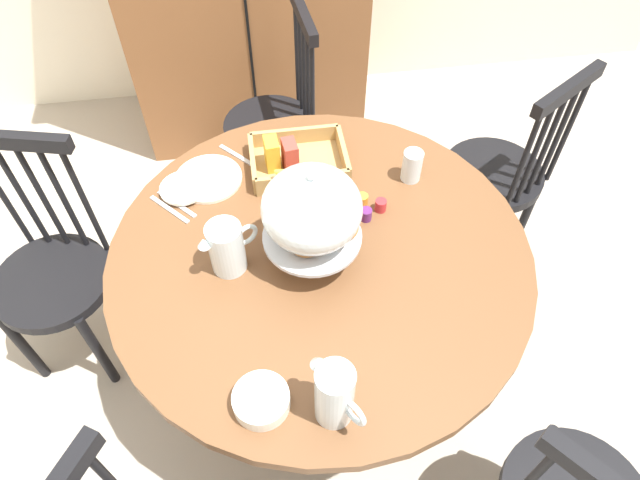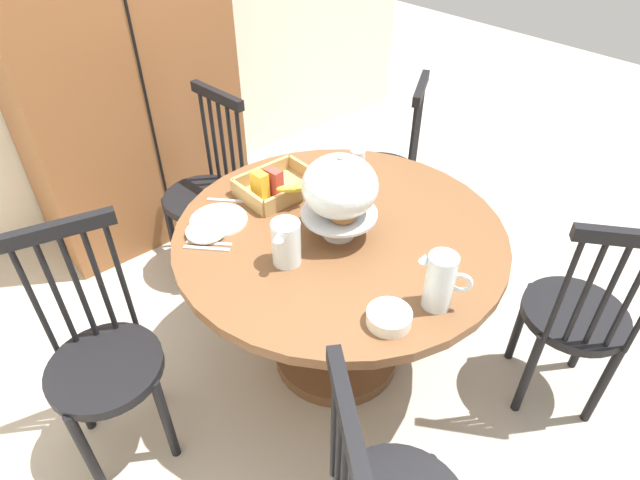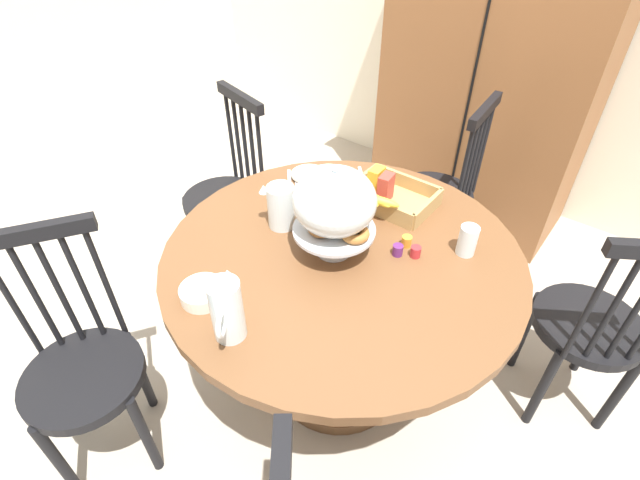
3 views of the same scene
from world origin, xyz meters
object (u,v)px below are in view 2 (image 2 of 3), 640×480
at_px(windsor_chair_facing_door, 207,196).
at_px(milk_pitcher, 286,244).
at_px(windsor_chair_far_side, 104,363).
at_px(china_plate_small, 206,231).
at_px(cereal_bowl, 389,317).
at_px(windsor_chair_by_cabinet, 385,173).
at_px(china_plate_large, 219,220).
at_px(orange_juice_pitcher, 440,284).
at_px(wooden_armoire, 117,63).
at_px(cereal_basket, 278,186).
at_px(pastry_stand_with_dome, 340,189).
at_px(windsor_chair_near_window, 576,318).
at_px(drinking_glass, 357,162).
at_px(dining_table, 339,269).

bearing_deg(windsor_chair_facing_door, milk_pitcher, -102.39).
xyz_separation_m(windsor_chair_far_side, china_plate_small, (0.50, 0.06, 0.30)).
height_order(milk_pitcher, cereal_bowl, milk_pitcher).
bearing_deg(windsor_chair_by_cabinet, windsor_chair_facing_door, 152.50).
bearing_deg(windsor_chair_far_side, windsor_chair_facing_door, 39.08).
bearing_deg(windsor_chair_facing_door, china_plate_large, -114.03).
distance_m(windsor_chair_by_cabinet, milk_pitcher, 1.23).
xyz_separation_m(windsor_chair_facing_door, orange_juice_pitcher, (0.02, -1.42, 0.38)).
distance_m(windsor_chair_facing_door, china_plate_small, 0.77).
relative_size(wooden_armoire, china_plate_small, 13.07).
relative_size(cereal_basket, china_plate_large, 1.44).
height_order(windsor_chair_by_cabinet, orange_juice_pitcher, windsor_chair_by_cabinet).
relative_size(pastry_stand_with_dome, china_plate_large, 1.56).
xyz_separation_m(windsor_chair_near_window, china_plate_large, (-0.88, 1.08, 0.29)).
bearing_deg(pastry_stand_with_dome, wooden_armoire, 93.72).
bearing_deg(cereal_basket, wooden_armoire, 94.53).
distance_m(windsor_chair_near_window, windsor_chair_by_cabinet, 1.24).
relative_size(windsor_chair_far_side, china_plate_small, 6.50).
distance_m(windsor_chair_far_side, orange_juice_pitcher, 1.19).
distance_m(orange_juice_pitcher, drinking_glass, 0.84).
height_order(pastry_stand_with_dome, china_plate_small, pastry_stand_with_dome).
bearing_deg(cereal_basket, dining_table, -84.89).
bearing_deg(dining_table, china_plate_small, 142.77).
xyz_separation_m(china_plate_large, china_plate_small, (-0.08, -0.04, 0.01)).
bearing_deg(windsor_chair_far_side, cereal_basket, 6.23).
distance_m(windsor_chair_far_side, cereal_bowl, 1.02).
bearing_deg(china_plate_small, windsor_chair_far_side, -173.66).
relative_size(dining_table, windsor_chair_facing_door, 1.29).
height_order(dining_table, orange_juice_pitcher, orange_juice_pitcher).
height_order(windsor_chair_far_side, china_plate_large, windsor_chair_far_side).
bearing_deg(windsor_chair_far_side, china_plate_small, 6.34).
relative_size(windsor_chair_by_cabinet, cereal_basket, 3.09).
relative_size(dining_table, windsor_chair_near_window, 1.29).
relative_size(windsor_chair_facing_door, china_plate_large, 4.43).
bearing_deg(wooden_armoire, cereal_bowl, -92.37).
bearing_deg(windsor_chair_far_side, wooden_armoire, 59.62).
height_order(china_plate_large, drinking_glass, drinking_glass).
xyz_separation_m(dining_table, china_plate_small, (-0.40, 0.30, 0.22)).
bearing_deg(drinking_glass, windsor_chair_near_window, -77.24).
bearing_deg(milk_pitcher, pastry_stand_with_dome, -1.04).
bearing_deg(milk_pitcher, cereal_basket, 56.68).
xyz_separation_m(windsor_chair_facing_door, china_plate_large, (-0.26, -0.58, 0.29)).
height_order(windsor_chair_by_cabinet, china_plate_small, windsor_chair_by_cabinet).
xyz_separation_m(dining_table, windsor_chair_near_window, (0.56, -0.74, -0.09)).
relative_size(milk_pitcher, cereal_bowl, 1.23).
bearing_deg(dining_table, milk_pitcher, -176.75).
relative_size(windsor_chair_by_cabinet, milk_pitcher, 5.68).
height_order(windsor_chair_facing_door, cereal_bowl, windsor_chair_facing_door).
bearing_deg(windsor_chair_by_cabinet, pastry_stand_with_dome, -148.37).
bearing_deg(windsor_chair_by_cabinet, drinking_glass, -153.34).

